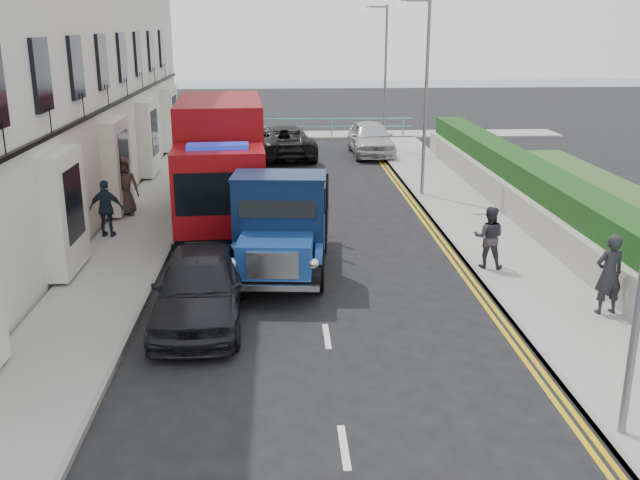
{
  "coord_description": "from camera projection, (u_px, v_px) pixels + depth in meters",
  "views": [
    {
      "loc": [
        -0.89,
        -11.38,
        6.16
      ],
      "look_at": [
        -0.02,
        4.21,
        1.4
      ],
      "focal_mm": 40.0,
      "sensor_mm": 36.0,
      "label": 1
    }
  ],
  "objects": [
    {
      "name": "seafront_car_right",
      "position": [
        371.0,
        138.0,
        34.51
      ],
      "size": [
        2.03,
        4.84,
        1.64
      ],
      "primitive_type": "imported",
      "rotation": [
        0.0,
        0.0,
        0.02
      ],
      "color": "#BCBDC2",
      "rests_on": "ground"
    },
    {
      "name": "ground",
      "position": [
        334.0,
        383.0,
        12.71
      ],
      "size": [
        120.0,
        120.0,
        0.0
      ],
      "primitive_type": "plane",
      "color": "black",
      "rests_on": "ground"
    },
    {
      "name": "sea_plane",
      "position": [
        288.0,
        88.0,
        70.01
      ],
      "size": [
        120.0,
        120.0,
        0.0
      ],
      "primitive_type": "plane",
      "color": "#4C5968",
      "rests_on": "ground"
    },
    {
      "name": "parked_car_rear",
      "position": [
        209.0,
        174.0,
        26.82
      ],
      "size": [
        2.29,
        5.14,
        1.46
      ],
      "primitive_type": "imported",
      "rotation": [
        0.0,
        0.0,
        0.05
      ],
      "color": "#AFAEB3",
      "rests_on": "ground"
    },
    {
      "name": "pedestrian_west_far",
      "position": [
        124.0,
        186.0,
        23.14
      ],
      "size": [
        1.06,
        0.82,
        1.93
      ],
      "primitive_type": "imported",
      "rotation": [
        0.0,
        0.0,
        0.24
      ],
      "color": "#372B27",
      "rests_on": "pavement_west"
    },
    {
      "name": "seafront_railing",
      "position": [
        296.0,
        128.0,
        39.47
      ],
      "size": [
        13.0,
        0.08,
        1.11
      ],
      "color": "#59B2A5",
      "rests_on": "ground"
    },
    {
      "name": "parked_car_front",
      "position": [
        200.0,
        287.0,
        15.17
      ],
      "size": [
        1.87,
        4.61,
        1.57
      ],
      "primitive_type": "imported",
      "rotation": [
        0.0,
        0.0,
        -0.0
      ],
      "color": "black",
      "rests_on": "ground"
    },
    {
      "name": "pedestrian_east_far",
      "position": [
        489.0,
        237.0,
        18.19
      ],
      "size": [
        0.93,
        0.82,
        1.61
      ],
      "primitive_type": "imported",
      "rotation": [
        0.0,
        0.0,
        2.83
      ],
      "color": "#352F3A",
      "rests_on": "pavement_east"
    },
    {
      "name": "pedestrian_east_near",
      "position": [
        609.0,
        274.0,
        15.25
      ],
      "size": [
        0.71,
        0.52,
        1.78
      ],
      "primitive_type": "imported",
      "rotation": [
        0.0,
        0.0,
        3.29
      ],
      "color": "black",
      "rests_on": "pavement_east"
    },
    {
      "name": "bedford_lorry",
      "position": [
        281.0,
        231.0,
        17.65
      ],
      "size": [
        2.66,
        5.76,
        2.65
      ],
      "rotation": [
        0.0,
        0.0,
        -0.09
      ],
      "color": "black",
      "rests_on": "ground"
    },
    {
      "name": "red_lorry",
      "position": [
        221.0,
        161.0,
        22.04
      ],
      "size": [
        2.96,
        7.57,
        3.89
      ],
      "rotation": [
        0.0,
        0.0,
        0.06
      ],
      "color": "black",
      "rests_on": "ground"
    },
    {
      "name": "pedestrian_west_near",
      "position": [
        107.0,
        209.0,
        20.82
      ],
      "size": [
        1.02,
        0.5,
        1.69
      ],
      "primitive_type": "imported",
      "rotation": [
        0.0,
        0.0,
        3.05
      ],
      "color": "#1C2832",
      "rests_on": "pavement_west"
    },
    {
      "name": "pavement_west",
      "position": [
        136.0,
        239.0,
        21.01
      ],
      "size": [
        2.4,
        38.0,
        0.12
      ],
      "primitive_type": "cube",
      "color": "gray",
      "rests_on": "ground"
    },
    {
      "name": "pavement_east",
      "position": [
        486.0,
        233.0,
        21.57
      ],
      "size": [
        2.6,
        38.0,
        0.12
      ],
      "primitive_type": "cube",
      "color": "gray",
      "rests_on": "ground"
    },
    {
      "name": "lamp_far",
      "position": [
        383.0,
        69.0,
        34.69
      ],
      "size": [
        1.23,
        0.18,
        7.0
      ],
      "color": "slate",
      "rests_on": "ground"
    },
    {
      "name": "promenade",
      "position": [
        296.0,
        135.0,
        40.39
      ],
      "size": [
        30.0,
        2.5,
        0.12
      ],
      "primitive_type": "cube",
      "color": "gray",
      "rests_on": "ground"
    },
    {
      "name": "seafront_car_left",
      "position": [
        283.0,
        141.0,
        33.95
      ],
      "size": [
        3.27,
        5.91,
        1.57
      ],
      "primitive_type": "imported",
      "rotation": [
        0.0,
        0.0,
        3.27
      ],
      "color": "black",
      "rests_on": "ground"
    },
    {
      "name": "garden_east",
      "position": [
        550.0,
        206.0,
        21.43
      ],
      "size": [
        1.45,
        28.0,
        1.75
      ],
      "color": "#B2AD9E",
      "rests_on": "ground"
    },
    {
      "name": "parked_car_mid",
      "position": [
        226.0,
        199.0,
        23.09
      ],
      "size": [
        1.55,
        4.22,
        1.38
      ],
      "primitive_type": "imported",
      "rotation": [
        0.0,
        0.0,
        -0.02
      ],
      "color": "#559DB6",
      "rests_on": "ground"
    },
    {
      "name": "lamp_mid",
      "position": [
        423.0,
        87.0,
        25.14
      ],
      "size": [
        1.23,
        0.18,
        7.0
      ],
      "color": "slate",
      "rests_on": "ground"
    }
  ]
}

